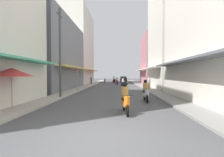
# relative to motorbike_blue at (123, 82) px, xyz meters

# --- Properties ---
(ground_plane) EXTENTS (111.10, 111.10, 0.00)m
(ground_plane) POSITION_rel_motorbike_blue_xyz_m (-1.28, -0.71, -0.70)
(ground_plane) COLOR #4C4C4F
(sidewalk_left) EXTENTS (1.56, 58.50, 0.12)m
(sidewalk_left) POSITION_rel_motorbike_blue_xyz_m (-5.90, -0.71, -0.64)
(sidewalk_left) COLOR #ADA89E
(sidewalk_left) RESTS_ON ground
(sidewalk_right) EXTENTS (1.56, 58.50, 0.12)m
(sidewalk_right) POSITION_rel_motorbike_blue_xyz_m (3.34, -0.71, -0.64)
(sidewalk_right) COLOR gray
(sidewalk_right) RESTS_ON ground
(building_left_mid) EXTENTS (7.05, 13.47, 9.01)m
(building_left_mid) POSITION_rel_motorbike_blue_xyz_m (-9.67, -5.24, 3.80)
(building_left_mid) COLOR slate
(building_left_mid) RESTS_ON ground
(building_left_far) EXTENTS (7.05, 11.60, 14.87)m
(building_left_far) POSITION_rel_motorbike_blue_xyz_m (-9.67, 7.61, 6.72)
(building_left_far) COLOR silver
(building_left_far) RESTS_ON ground
(building_right_mid) EXTENTS (7.05, 9.18, 15.36)m
(building_right_mid) POSITION_rel_motorbike_blue_xyz_m (7.12, -3.78, 6.97)
(building_right_mid) COLOR silver
(building_right_mid) RESTS_ON ground
(building_right_far) EXTENTS (7.05, 9.08, 9.54)m
(building_right_far) POSITION_rel_motorbike_blue_xyz_m (7.11, 6.31, 4.06)
(building_right_far) COLOR #B7727F
(building_right_far) RESTS_ON ground
(motorbike_blue) EXTENTS (0.66, 1.78, 1.58)m
(motorbike_blue) POSITION_rel_motorbike_blue_xyz_m (0.00, 0.00, 0.00)
(motorbike_blue) COLOR black
(motorbike_blue) RESTS_ON ground
(motorbike_silver) EXTENTS (0.55, 1.81, 1.58)m
(motorbike_silver) POSITION_rel_motorbike_blue_xyz_m (1.30, -14.81, 0.00)
(motorbike_silver) COLOR black
(motorbike_silver) RESTS_ON ground
(motorbike_red) EXTENTS (0.66, 1.77, 1.58)m
(motorbike_red) POSITION_rel_motorbike_blue_xyz_m (-1.01, 6.29, 0.00)
(motorbike_red) COLOR black
(motorbike_red) RESTS_ON ground
(motorbike_black) EXTENTS (0.66, 1.77, 1.58)m
(motorbike_black) POSITION_rel_motorbike_blue_xyz_m (-1.74, 12.21, 0.00)
(motorbike_black) COLOR black
(motorbike_black) RESTS_ON ground
(motorbike_green) EXTENTS (0.55, 1.81, 0.96)m
(motorbike_green) POSITION_rel_motorbike_blue_xyz_m (-4.01, 13.59, -0.20)
(motorbike_green) COLOR black
(motorbike_green) RESTS_ON ground
(motorbike_orange) EXTENTS (0.55, 1.81, 1.58)m
(motorbike_orange) POSITION_rel_motorbike_blue_xyz_m (-0.28, -18.48, 0.00)
(motorbike_orange) COLOR black
(motorbike_orange) RESTS_ON ground
(parked_car) EXTENTS (1.82, 4.13, 1.45)m
(parked_car) POSITION_rel_motorbike_blue_xyz_m (0.65, 18.31, 0.04)
(parked_car) COLOR black
(parked_car) RESTS_ON ground
(pedestrian_far) EXTENTS (0.34, 0.34, 1.58)m
(pedestrian_far) POSITION_rel_motorbike_blue_xyz_m (-6.05, 5.87, 0.08)
(pedestrian_far) COLOR #262628
(pedestrian_far) RESTS_ON ground
(pedestrian_foreground) EXTENTS (0.34, 0.34, 1.66)m
(pedestrian_foreground) POSITION_rel_motorbike_blue_xyz_m (3.16, -5.88, 0.12)
(pedestrian_foreground) COLOR #BF8C3F
(pedestrian_foreground) RESTS_ON ground
(vendor_umbrella) EXTENTS (2.22, 2.22, 2.28)m
(vendor_umbrella) POSITION_rel_motorbike_blue_xyz_m (-6.21, -18.25, 1.35)
(vendor_umbrella) COLOR #99999E
(vendor_umbrella) RESTS_ON ground
(utility_pole) EXTENTS (0.20, 1.20, 7.32)m
(utility_pole) POSITION_rel_motorbike_blue_xyz_m (-5.37, -13.38, 3.03)
(utility_pole) COLOR #4C4C4F
(utility_pole) RESTS_ON ground
(street_sign_no_entry) EXTENTS (0.07, 0.60, 2.65)m
(street_sign_no_entry) POSITION_rel_motorbike_blue_xyz_m (-5.27, -8.28, 1.01)
(street_sign_no_entry) COLOR gray
(street_sign_no_entry) RESTS_ON ground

